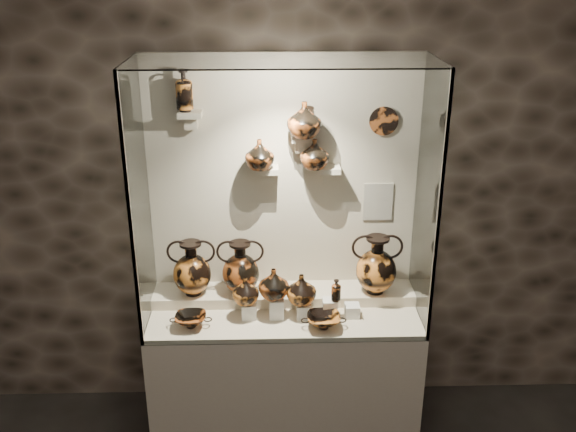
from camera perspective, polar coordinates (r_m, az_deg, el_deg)
The scene contains 35 objects.
wall_back at distance 4.05m, azimuth -0.45°, elevation 3.15°, with size 5.00×0.02×3.20m, color black.
plinth at distance 4.32m, azimuth -0.30°, elevation -13.50°, with size 1.70×0.60×0.80m, color beige.
front_tier at distance 4.10m, azimuth -0.31°, elevation -8.78°, with size 1.68×0.58×0.03m, color beige.
rear_tier at distance 4.23m, azimuth -0.37°, elevation -7.15°, with size 1.70×0.25×0.10m, color beige.
back_panel at distance 4.05m, azimuth -0.44°, elevation 3.13°, with size 1.70×0.03×1.60m, color beige.
glass_front at distance 3.48m, azimuth -0.22°, elevation -0.17°, with size 1.70×0.01×1.60m, color white.
glass_left at distance 3.83m, azimuth -13.11°, elevation 1.38°, with size 0.01×0.60×1.60m, color white.
glass_right at distance 3.86m, azimuth 12.31°, elevation 1.65°, with size 0.01×0.60×1.60m, color white.
glass_top at distance 3.55m, azimuth -0.37°, elevation 13.67°, with size 1.70×0.60×0.01m, color white.
frame_post_left at distance 3.56m, azimuth -13.86°, elevation -0.28°, with size 0.02×0.02×1.60m, color gray.
frame_post_right at distance 3.60m, azimuth 13.26°, elevation 0.02°, with size 0.02×0.02×1.60m, color gray.
pedestal_a at distance 4.02m, azimuth -3.47°, elevation -8.38°, with size 0.09×0.09×0.10m, color silver.
pedestal_b at distance 4.01m, azimuth -1.02°, elevation -8.18°, with size 0.09×0.09×0.13m, color silver.
pedestal_c at distance 4.03m, azimuth 1.43°, elevation -8.38°, with size 0.09×0.09×0.09m, color silver.
pedestal_d at distance 4.03m, azimuth 3.73°, elevation -8.15°, with size 0.09×0.09×0.12m, color silver.
pedestal_e at distance 4.05m, azimuth 5.71°, elevation -8.34°, with size 0.09×0.09×0.08m, color silver.
bracket_ul at distance 3.88m, azimuth -8.69°, elevation 8.94°, with size 0.14×0.12×0.04m, color beige.
bracket_ca at distance 3.94m, azimuth -1.88°, elevation 4.13°, with size 0.14×0.12×0.04m, color beige.
bracket_cb at distance 3.89m, azimuth 1.05°, elevation 6.96°, with size 0.10×0.12×0.04m, color beige.
bracket_cc at distance 3.96m, azimuth 3.64°, elevation 4.17°, with size 0.14×0.12×0.04m, color beige.
amphora_left at distance 4.12m, azimuth -8.54°, elevation -4.59°, with size 0.29×0.29×0.36m, color orange, non-canonical shape.
amphora_mid at distance 4.10m, azimuth -4.24°, elevation -4.59°, with size 0.29×0.29×0.36m, color #99471B, non-canonical shape.
amphora_right at distance 4.13m, azimuth 7.86°, elevation -4.29°, with size 0.31×0.31×0.39m, color orange, non-canonical shape.
jug_a at distance 3.96m, azimuth -3.80°, elevation -6.63°, with size 0.17×0.17×0.17m, color orange.
jug_b at distance 3.94m, azimuth -1.28°, elevation -6.02°, with size 0.19×0.19×0.20m, color #99471B.
jug_c at distance 3.97m, azimuth 1.19°, elevation -6.51°, with size 0.19×0.19×0.19m, color orange.
lekythos_small at distance 3.95m, azimuth 4.30°, elevation -6.48°, with size 0.07×0.07×0.16m, color #99471B, non-canonical shape.
kylix_left at distance 3.97m, azimuth -8.64°, elevation -9.08°, with size 0.24×0.21×0.10m, color #99471B, non-canonical shape.
kylix_right at distance 3.92m, azimuth 3.18°, elevation -9.22°, with size 0.26×0.22×0.10m, color orange, non-canonical shape.
lekythos_tall at distance 3.84m, azimuth -9.22°, elevation 11.15°, with size 0.11×0.11×0.27m, color orange, non-canonical shape.
ovoid_vase_a at distance 3.87m, azimuth -2.54°, elevation 5.49°, with size 0.18×0.18×0.19m, color #99471B.
ovoid_vase_b at distance 3.81m, azimuth 1.45°, elevation 8.56°, with size 0.21×0.21×0.21m, color #99471B.
ovoid_vase_c at distance 3.88m, azimuth 2.37°, elevation 5.53°, with size 0.18×0.18×0.19m, color #99471B.
wall_plate at distance 3.97m, azimuth 8.50°, elevation 8.35°, with size 0.18×0.18×0.02m, color #AB5321.
info_placard at distance 4.13m, azimuth 8.01°, elevation 1.26°, with size 0.19×0.01×0.25m, color beige.
Camera 1 is at (-0.08, -1.33, 2.92)m, focal length 40.00 mm.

